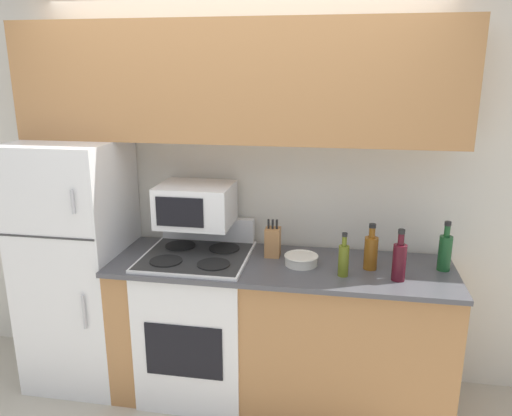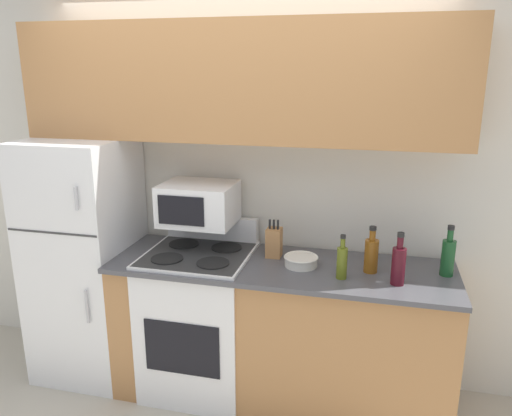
{
  "view_description": "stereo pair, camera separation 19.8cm",
  "coord_description": "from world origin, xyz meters",
  "px_view_note": "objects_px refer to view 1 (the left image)",
  "views": [
    {
      "loc": [
        0.66,
        -2.53,
        2.08
      ],
      "look_at": [
        0.17,
        0.28,
        1.28
      ],
      "focal_mm": 35.0,
      "sensor_mm": 36.0,
      "label": 1
    },
    {
      "loc": [
        0.85,
        -2.49,
        2.08
      ],
      "look_at": [
        0.17,
        0.28,
        1.28
      ],
      "focal_mm": 35.0,
      "sensor_mm": 36.0,
      "label": 2
    }
  ],
  "objects_px": {
    "bowl": "(301,259)",
    "bottle_wine_red": "(399,260)",
    "stove": "(199,321)",
    "refrigerator": "(79,264)",
    "bottle_wine_green": "(445,251)",
    "bottle_olive_oil": "(344,259)",
    "bottle_whiskey": "(371,251)",
    "knife_block": "(273,242)",
    "microwave": "(196,205)"
  },
  "relations": [
    {
      "from": "knife_block",
      "to": "bottle_whiskey",
      "type": "distance_m",
      "value": 0.61
    },
    {
      "from": "bowl",
      "to": "bottle_wine_red",
      "type": "relative_size",
      "value": 0.69
    },
    {
      "from": "knife_block",
      "to": "bottle_wine_red",
      "type": "distance_m",
      "value": 0.79
    },
    {
      "from": "microwave",
      "to": "bottle_wine_red",
      "type": "xyz_separation_m",
      "value": [
        1.25,
        -0.25,
        -0.2
      ]
    },
    {
      "from": "bowl",
      "to": "bottle_whiskey",
      "type": "relative_size",
      "value": 0.74
    },
    {
      "from": "microwave",
      "to": "bottle_olive_oil",
      "type": "bearing_deg",
      "value": -14.59
    },
    {
      "from": "refrigerator",
      "to": "bottle_wine_red",
      "type": "relative_size",
      "value": 5.49
    },
    {
      "from": "knife_block",
      "to": "bottle_whiskey",
      "type": "bearing_deg",
      "value": -10.2
    },
    {
      "from": "stove",
      "to": "bottle_wine_green",
      "type": "xyz_separation_m",
      "value": [
        1.5,
        0.06,
        0.56
      ]
    },
    {
      "from": "refrigerator",
      "to": "stove",
      "type": "relative_size",
      "value": 1.48
    },
    {
      "from": "knife_block",
      "to": "bottle_wine_green",
      "type": "bearing_deg",
      "value": -2.92
    },
    {
      "from": "refrigerator",
      "to": "bottle_wine_green",
      "type": "height_order",
      "value": "refrigerator"
    },
    {
      "from": "bottle_olive_oil",
      "to": "bottle_whiskey",
      "type": "bearing_deg",
      "value": 40.06
    },
    {
      "from": "knife_block",
      "to": "refrigerator",
      "type": "bearing_deg",
      "value": -175.78
    },
    {
      "from": "bottle_wine_red",
      "to": "bottle_wine_green",
      "type": "xyz_separation_m",
      "value": [
        0.28,
        0.2,
        0.0
      ]
    },
    {
      "from": "refrigerator",
      "to": "microwave",
      "type": "bearing_deg",
      "value": 7.11
    },
    {
      "from": "microwave",
      "to": "bowl",
      "type": "distance_m",
      "value": 0.75
    },
    {
      "from": "knife_block",
      "to": "microwave",
      "type": "bearing_deg",
      "value": 179.57
    },
    {
      "from": "stove",
      "to": "bottle_whiskey",
      "type": "height_order",
      "value": "bottle_whiskey"
    },
    {
      "from": "bowl",
      "to": "bottle_wine_red",
      "type": "xyz_separation_m",
      "value": [
        0.56,
        -0.13,
        0.08
      ]
    },
    {
      "from": "refrigerator",
      "to": "bottle_olive_oil",
      "type": "xyz_separation_m",
      "value": [
        1.74,
        -0.15,
        0.21
      ]
    },
    {
      "from": "knife_block",
      "to": "bowl",
      "type": "height_order",
      "value": "knife_block"
    },
    {
      "from": "bottle_wine_green",
      "to": "bottle_whiskey",
      "type": "bearing_deg",
      "value": -172.57
    },
    {
      "from": "refrigerator",
      "to": "bottle_wine_red",
      "type": "distance_m",
      "value": 2.06
    },
    {
      "from": "refrigerator",
      "to": "bowl",
      "type": "distance_m",
      "value": 1.49
    },
    {
      "from": "stove",
      "to": "bowl",
      "type": "height_order",
      "value": "stove"
    },
    {
      "from": "refrigerator",
      "to": "bottle_wine_red",
      "type": "xyz_separation_m",
      "value": [
        2.04,
        -0.15,
        0.23
      ]
    },
    {
      "from": "stove",
      "to": "bowl",
      "type": "distance_m",
      "value": 0.81
    },
    {
      "from": "bottle_wine_green",
      "to": "bottle_olive_oil",
      "type": "bearing_deg",
      "value": -162.13
    },
    {
      "from": "bottle_wine_green",
      "to": "bottle_whiskey",
      "type": "height_order",
      "value": "bottle_wine_green"
    },
    {
      "from": "stove",
      "to": "bottle_wine_green",
      "type": "bearing_deg",
      "value": 2.35
    },
    {
      "from": "stove",
      "to": "bottle_wine_red",
      "type": "xyz_separation_m",
      "value": [
        1.22,
        -0.13,
        0.56
      ]
    },
    {
      "from": "bottle_olive_oil",
      "to": "bottle_whiskey",
      "type": "xyz_separation_m",
      "value": [
        0.16,
        0.13,
        0.01
      ]
    },
    {
      "from": "bottle_wine_green",
      "to": "microwave",
      "type": "bearing_deg",
      "value": 177.89
    },
    {
      "from": "microwave",
      "to": "bottle_wine_green",
      "type": "relative_size",
      "value": 1.55
    },
    {
      "from": "bottle_wine_red",
      "to": "bottle_olive_oil",
      "type": "xyz_separation_m",
      "value": [
        -0.31,
        0.01,
        -0.02
      ]
    },
    {
      "from": "microwave",
      "to": "bowl",
      "type": "relative_size",
      "value": 2.23
    },
    {
      "from": "knife_block",
      "to": "bottle_whiskey",
      "type": "relative_size",
      "value": 0.88
    },
    {
      "from": "stove",
      "to": "knife_block",
      "type": "height_order",
      "value": "knife_block"
    },
    {
      "from": "microwave",
      "to": "bottle_wine_green",
      "type": "xyz_separation_m",
      "value": [
        1.53,
        -0.06,
        -0.2
      ]
    },
    {
      "from": "knife_block",
      "to": "bowl",
      "type": "relative_size",
      "value": 1.18
    },
    {
      "from": "bowl",
      "to": "bottle_wine_red",
      "type": "distance_m",
      "value": 0.58
    },
    {
      "from": "refrigerator",
      "to": "bowl",
      "type": "relative_size",
      "value": 7.92
    },
    {
      "from": "bottle_wine_green",
      "to": "bottle_whiskey",
      "type": "xyz_separation_m",
      "value": [
        -0.43,
        -0.06,
        -0.01
      ]
    },
    {
      "from": "bowl",
      "to": "stove",
      "type": "bearing_deg",
      "value": 179.85
    },
    {
      "from": "refrigerator",
      "to": "bottle_whiskey",
      "type": "xyz_separation_m",
      "value": [
        1.89,
        -0.01,
        0.22
      ]
    },
    {
      "from": "bottle_wine_green",
      "to": "bottle_wine_red",
      "type": "bearing_deg",
      "value": -144.87
    },
    {
      "from": "stove",
      "to": "bottle_whiskey",
      "type": "xyz_separation_m",
      "value": [
        1.07,
        0.01,
        0.55
      ]
    },
    {
      "from": "bottle_wine_red",
      "to": "bottle_olive_oil",
      "type": "distance_m",
      "value": 0.31
    },
    {
      "from": "bottle_wine_green",
      "to": "bottle_whiskey",
      "type": "distance_m",
      "value": 0.43
    }
  ]
}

